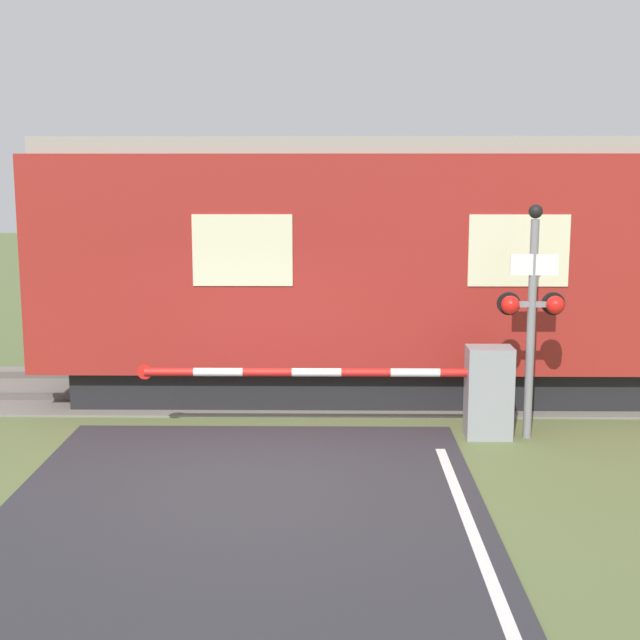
% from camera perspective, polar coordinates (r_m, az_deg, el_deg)
% --- Properties ---
extents(ground_plane, '(80.00, 80.00, 0.00)m').
position_cam_1_polar(ground_plane, '(10.52, -4.40, -9.97)').
color(ground_plane, '#5B6B3D').
extents(track_bed, '(36.00, 3.20, 0.13)m').
position_cam_1_polar(track_bed, '(14.40, -2.97, -4.45)').
color(track_bed, slate).
rests_on(track_bed, ground_plane).
extents(train, '(14.03, 3.06, 3.98)m').
position_cam_1_polar(train, '(14.26, 11.31, 3.45)').
color(train, black).
rests_on(train, ground_plane).
extents(crossing_barrier, '(4.96, 0.44, 1.22)m').
position_cam_1_polar(crossing_barrier, '(11.95, 9.16, -4.39)').
color(crossing_barrier, gray).
rests_on(crossing_barrier, ground_plane).
extents(signal_post, '(0.88, 0.26, 3.08)m').
position_cam_1_polar(signal_post, '(11.87, 13.41, 0.81)').
color(signal_post, gray).
rests_on(signal_post, ground_plane).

